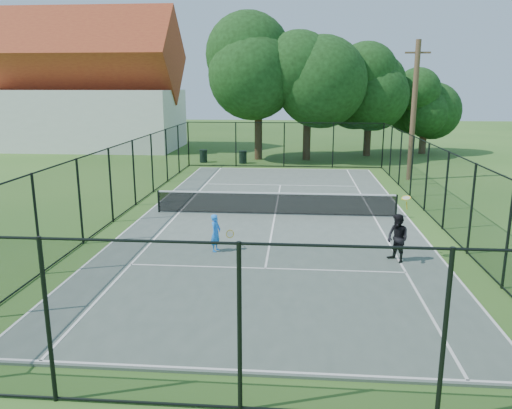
# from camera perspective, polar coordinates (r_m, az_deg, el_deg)

# --- Properties ---
(ground) EXTENTS (120.00, 120.00, 0.00)m
(ground) POSITION_cam_1_polar(r_m,az_deg,el_deg) (21.09, 2.19, -1.31)
(ground) COLOR #305B1F
(tennis_court) EXTENTS (11.00, 24.00, 0.06)m
(tennis_court) POSITION_cam_1_polar(r_m,az_deg,el_deg) (21.08, 2.19, -1.23)
(tennis_court) COLOR #4F5D54
(tennis_court) RESTS_ON ground
(tennis_net) EXTENTS (10.08, 0.08, 0.95)m
(tennis_net) POSITION_cam_1_polar(r_m,az_deg,el_deg) (20.95, 2.21, 0.22)
(tennis_net) COLOR black
(tennis_net) RESTS_ON tennis_court
(fence) EXTENTS (13.10, 26.10, 3.00)m
(fence) POSITION_cam_1_polar(r_m,az_deg,el_deg) (20.76, 2.23, 2.70)
(fence) COLOR black
(fence) RESTS_ON ground
(tree_near_left) EXTENTS (7.34, 7.34, 9.57)m
(tree_near_left) POSITION_cam_1_polar(r_m,az_deg,el_deg) (36.97, 0.28, 14.26)
(tree_near_left) COLOR #332114
(tree_near_left) RESTS_ON ground
(tree_near_mid) EXTENTS (7.13, 7.13, 9.32)m
(tree_near_mid) POSITION_cam_1_polar(r_m,az_deg,el_deg) (36.97, 5.97, 13.96)
(tree_near_mid) COLOR #332114
(tree_near_mid) RESTS_ON ground
(tree_near_right) EXTENTS (5.46, 5.46, 7.53)m
(tree_near_right) POSITION_cam_1_polar(r_m,az_deg,el_deg) (39.87, 12.85, 12.29)
(tree_near_right) COLOR #332114
(tree_near_right) RESTS_ON ground
(tree_far_right) EXTENTS (4.67, 4.67, 6.17)m
(tree_far_right) POSITION_cam_1_polar(r_m,az_deg,el_deg) (42.46, 18.80, 10.66)
(tree_far_right) COLOR #332114
(tree_far_right) RESTS_ON ground
(building) EXTENTS (15.30, 8.15, 11.87)m
(building) POSITION_cam_1_polar(r_m,az_deg,el_deg) (45.99, -18.57, 12.23)
(building) COLOR silver
(building) RESTS_ON ground
(trash_bin_left) EXTENTS (0.58, 0.58, 0.90)m
(trash_bin_left) POSITION_cam_1_polar(r_m,az_deg,el_deg) (36.00, -6.04, 5.54)
(trash_bin_left) COLOR black
(trash_bin_left) RESTS_ON ground
(trash_bin_right) EXTENTS (0.58, 0.58, 0.89)m
(trash_bin_right) POSITION_cam_1_polar(r_m,az_deg,el_deg) (35.34, -1.51, 5.45)
(trash_bin_right) COLOR black
(trash_bin_right) RESTS_ON ground
(utility_pole) EXTENTS (1.40, 0.30, 7.84)m
(utility_pole) POSITION_cam_1_polar(r_m,az_deg,el_deg) (30.13, 17.57, 10.20)
(utility_pole) COLOR #4C3823
(utility_pole) RESTS_ON ground
(player_blue) EXTENTS (0.79, 0.52, 1.24)m
(player_blue) POSITION_cam_1_polar(r_m,az_deg,el_deg) (16.37, -4.60, -3.25)
(player_blue) COLOR blue
(player_blue) RESTS_ON tennis_court
(player_black) EXTENTS (0.88, 1.17, 2.02)m
(player_black) POSITION_cam_1_polar(r_m,az_deg,el_deg) (15.90, 15.88, -3.72)
(player_black) COLOR black
(player_black) RESTS_ON tennis_court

